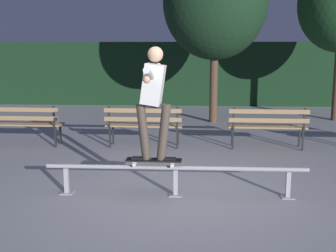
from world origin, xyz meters
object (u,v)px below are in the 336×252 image
(park_bench_left_center, at_px, (144,122))
(tree_behind_benches, at_px, (215,2))
(skateboarder, at_px, (154,94))
(park_bench_leftmost, at_px, (24,121))
(park_bench_right_center, at_px, (268,123))
(grind_rail, at_px, (176,173))
(skateboard, at_px, (154,160))

(park_bench_left_center, bearing_deg, tree_behind_benches, 63.89)
(skateboarder, xyz_separation_m, tree_behind_benches, (1.12, 6.20, 1.84))
(park_bench_leftmost, height_order, tree_behind_benches, tree_behind_benches)
(skateboarder, xyz_separation_m, park_bench_right_center, (2.07, 2.95, -0.90))
(grind_rail, bearing_deg, skateboarder, -179.98)
(park_bench_leftmost, xyz_separation_m, park_bench_right_center, (5.11, 0.00, 0.00))
(park_bench_leftmost, bearing_deg, skateboarder, -44.13)
(grind_rail, height_order, park_bench_left_center, park_bench_left_center)
(skateboard, xyz_separation_m, park_bench_leftmost, (-3.03, 2.95, 0.03))
(park_bench_right_center, bearing_deg, skateboard, -125.17)
(park_bench_right_center, xyz_separation_m, tree_behind_benches, (-0.96, 3.26, 2.75))
(grind_rail, bearing_deg, park_bench_right_center, 59.03)
(tree_behind_benches, bearing_deg, grind_rail, -97.45)
(grind_rail, relative_size, park_bench_leftmost, 2.28)
(grind_rail, xyz_separation_m, park_bench_left_center, (-0.79, 2.95, 0.21))
(skateboard, bearing_deg, park_bench_right_center, 54.83)
(skateboard, bearing_deg, park_bench_leftmost, 135.84)
(park_bench_leftmost, bearing_deg, tree_behind_benches, 38.13)
(skateboarder, bearing_deg, park_bench_left_center, 99.29)
(park_bench_left_center, xyz_separation_m, park_bench_right_center, (2.55, 0.00, 0.00))
(park_bench_leftmost, relative_size, park_bench_right_center, 1.00)
(skateboard, height_order, park_bench_leftmost, park_bench_leftmost)
(skateboarder, xyz_separation_m, park_bench_leftmost, (-3.04, 2.95, -0.90))
(grind_rail, height_order, park_bench_right_center, park_bench_right_center)
(skateboard, relative_size, park_bench_leftmost, 0.49)
(skateboard, relative_size, park_bench_left_center, 0.49)
(grind_rail, bearing_deg, park_bench_left_center, 104.95)
(park_bench_left_center, relative_size, park_bench_right_center, 1.00)
(skateboarder, distance_m, park_bench_left_center, 3.12)
(grind_rail, height_order, park_bench_leftmost, park_bench_leftmost)
(park_bench_left_center, distance_m, park_bench_right_center, 2.55)
(grind_rail, distance_m, tree_behind_benches, 6.92)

